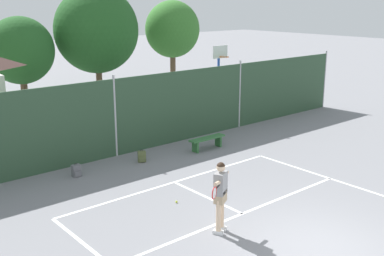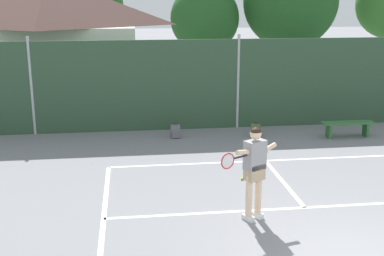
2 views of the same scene
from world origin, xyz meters
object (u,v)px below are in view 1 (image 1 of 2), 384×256
at_px(basketball_hoop, 219,71).
at_px(backpack_olive, 142,157).
at_px(tennis_ball, 176,202).
at_px(courtside_bench, 207,140).
at_px(tennis_player, 220,191).
at_px(backpack_grey, 76,171).

relative_size(basketball_hoop, backpack_olive, 7.67).
bearing_deg(basketball_hoop, backpack_olive, -155.47).
distance_m(tennis_ball, courtside_bench, 5.18).
bearing_deg(tennis_player, courtside_bench, 50.83).
bearing_deg(basketball_hoop, courtside_bench, -138.26).
xyz_separation_m(basketball_hoop, tennis_player, (-8.16, -8.73, -1.20)).
height_order(basketball_hoop, tennis_ball, basketball_hoop).
height_order(basketball_hoop, backpack_grey, basketball_hoop).
relative_size(tennis_player, courtside_bench, 1.16).
relative_size(tennis_player, backpack_olive, 4.01).
height_order(tennis_player, courtside_bench, tennis_player).
bearing_deg(backpack_grey, tennis_ball, -72.14).
bearing_deg(backpack_olive, courtside_bench, -8.05).
relative_size(backpack_grey, courtside_bench, 0.29).
xyz_separation_m(tennis_player, backpack_olive, (1.53, 5.71, -0.92)).
bearing_deg(backpack_olive, basketball_hoop, 24.53).
relative_size(tennis_player, tennis_ball, 28.10).
bearing_deg(courtside_bench, backpack_grey, 173.72).
bearing_deg(tennis_ball, basketball_hoop, 40.04).
height_order(tennis_ball, courtside_bench, courtside_bench).
distance_m(backpack_olive, courtside_bench, 2.83).
relative_size(tennis_ball, backpack_olive, 0.14).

